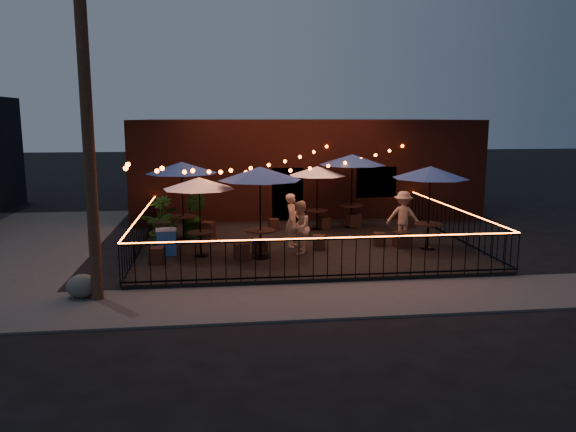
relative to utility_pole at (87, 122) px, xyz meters
name	(u,v)px	position (x,y,z in m)	size (l,w,h in m)	color
ground	(314,264)	(5.40, 2.60, -4.00)	(110.00, 110.00, 0.00)	black
patio	(303,246)	(5.40, 4.60, -3.92)	(10.00, 8.00, 0.15)	black
sidewalk	(338,299)	(5.40, -0.65, -3.98)	(18.00, 2.50, 0.05)	#403D3B
brick_building	(299,164)	(6.40, 12.59, -2.00)	(14.00, 8.00, 4.00)	#37160F
utility_pole	(87,122)	(0.00, 0.00, 0.00)	(0.26, 0.26, 8.00)	#351E15
fence_front	(328,258)	(5.40, 0.60, -3.34)	(10.00, 0.04, 1.04)	black
fence_left	(142,231)	(0.40, 4.60, -3.34)	(0.04, 8.00, 1.04)	black
fence_right	(454,224)	(10.40, 4.60, -3.34)	(0.04, 8.00, 1.04)	black
festoon_lights	(272,170)	(4.39, 4.30, -1.48)	(10.02, 8.72, 1.32)	#E83F06
cafe_table_0	(199,184)	(2.22, 3.31, -1.77)	(2.41, 2.41, 2.28)	black
cafe_table_1	(182,169)	(1.60, 5.60, -1.52)	(2.65, 2.65, 2.55)	black
cafe_table_2	(260,175)	(3.91, 2.87, -1.47)	(2.50, 2.50, 2.60)	black
cafe_table_3	(317,172)	(6.22, 6.75, -1.79)	(2.66, 2.66, 2.26)	black
cafe_table_4	(431,174)	(9.05, 3.40, -1.55)	(2.80, 2.80, 2.51)	black
cafe_table_5	(352,161)	(7.53, 7.00, -1.43)	(3.16, 3.16, 2.65)	black
bistro_chair_0	(157,256)	(1.05, 2.61, -3.63)	(0.38, 0.38, 0.45)	black
bistro_chair_1	(242,251)	(3.37, 2.78, -3.62)	(0.39, 0.39, 0.46)	black
bistro_chair_2	(162,230)	(0.86, 6.08, -3.59)	(0.43, 0.43, 0.51)	black
bistro_chair_3	(208,229)	(2.37, 5.99, -3.60)	(0.42, 0.42, 0.50)	black
bistro_chair_4	(260,246)	(3.93, 3.41, -3.62)	(0.38, 0.38, 0.45)	black
bistro_chair_5	(319,242)	(5.75, 3.69, -3.63)	(0.37, 0.37, 0.44)	black
bistro_chair_6	(274,224)	(4.69, 6.86, -3.65)	(0.34, 0.34, 0.40)	black
bistro_chair_7	(324,223)	(6.52, 6.92, -3.64)	(0.35, 0.35, 0.41)	black
bistro_chair_8	(379,239)	(7.70, 3.96, -3.65)	(0.34, 0.34, 0.41)	black
bistro_chair_9	(401,239)	(8.33, 3.70, -3.61)	(0.40, 0.40, 0.48)	black
bistro_chair_10	(354,220)	(7.63, 7.02, -3.60)	(0.42, 0.42, 0.50)	black
bistro_chair_11	(408,221)	(9.58, 6.72, -3.61)	(0.40, 0.40, 0.47)	black
patron_a	(292,220)	(4.99, 4.20, -3.03)	(0.60, 0.39, 1.65)	#D5A18A
patron_b	(300,228)	(5.09, 3.24, -3.07)	(0.76, 0.59, 1.56)	#DCAC93
patron_c	(403,216)	(8.65, 4.57, -3.04)	(1.05, 0.60, 1.62)	tan
potted_shrub_a	(166,228)	(1.19, 3.94, -3.13)	(1.30, 1.12, 1.44)	#123F10
potted_shrub_b	(193,215)	(1.92, 5.90, -3.08)	(0.85, 0.69, 1.55)	#173C0E
potted_shrub_c	(161,215)	(0.80, 6.64, -3.20)	(0.73, 0.73, 1.30)	#123B0C
cooler	(166,242)	(1.23, 3.59, -3.46)	(0.62, 0.47, 0.78)	#2152AE
boulder	(82,286)	(-0.37, 0.15, -3.69)	(0.80, 0.68, 0.62)	#494A44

